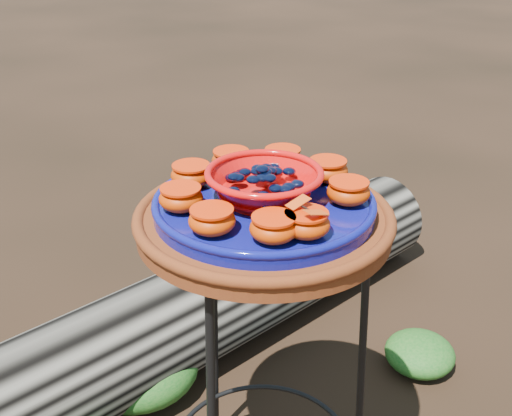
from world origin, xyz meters
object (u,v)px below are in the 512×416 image
cobalt_plate (264,207)px  red_bowl (264,186)px  driftwood_log (230,295)px  terracotta_saucer (264,222)px  plant_stand (263,378)px

cobalt_plate → red_bowl: bearing=0.0°
red_bowl → cobalt_plate: bearing=0.0°
red_bowl → driftwood_log: size_ratio=0.12×
driftwood_log → terracotta_saucer: bearing=-113.7°
plant_stand → red_bowl: red_bowl is taller
plant_stand → red_bowl: 0.44m
cobalt_plate → terracotta_saucer: bearing=0.0°
terracotta_saucer → plant_stand: bearing=0.0°
plant_stand → terracotta_saucer: terracotta_saucer is taller
plant_stand → red_bowl: (0.00, 0.00, 0.44)m
plant_stand → cobalt_plate: 0.40m
red_bowl → driftwood_log: 0.89m
terracotta_saucer → cobalt_plate: bearing=0.0°
terracotta_saucer → driftwood_log: 0.84m
plant_stand → driftwood_log: size_ratio=0.43×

